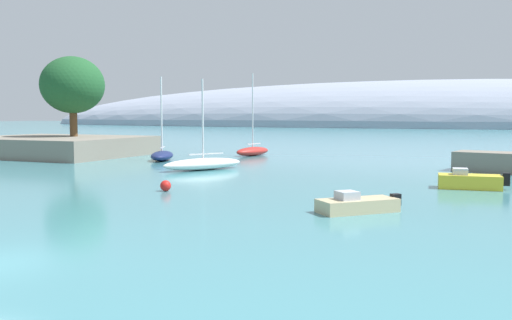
# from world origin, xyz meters

# --- Properties ---
(shore_outcrop) EXTENTS (18.80, 15.04, 2.12)m
(shore_outcrop) POSITION_xyz_m (-31.70, 36.37, 1.06)
(shore_outcrop) COLOR gray
(shore_outcrop) RESTS_ON ground
(tree_clump_shore) EXTENTS (7.28, 7.28, 9.24)m
(tree_clump_shore) POSITION_xyz_m (-30.49, 38.16, 8.05)
(tree_clump_shore) COLOR brown
(tree_clump_shore) RESTS_ON shore_outcrop
(distant_ridge) EXTENTS (345.41, 78.56, 36.02)m
(distant_ridge) POSITION_xyz_m (-16.58, 211.63, 0.00)
(distant_ridge) COLOR #8E99AD
(distant_ridge) RESTS_ON ground
(sailboat_red_near_shore) EXTENTS (2.99, 5.86, 9.31)m
(sailboat_red_near_shore) POSITION_xyz_m (-10.68, 44.88, 0.58)
(sailboat_red_near_shore) COLOR red
(sailboat_red_near_shore) RESTS_ON water
(sailboat_navy_mid_mooring) EXTENTS (4.13, 5.92, 8.47)m
(sailboat_navy_mid_mooring) POSITION_xyz_m (-16.53, 35.18, 0.56)
(sailboat_navy_mid_mooring) COLOR navy
(sailboat_navy_mid_mooring) RESTS_ON water
(sailboat_white_outer_mooring) EXTENTS (5.43, 7.49, 7.64)m
(sailboat_white_outer_mooring) POSITION_xyz_m (-8.09, 28.41, 0.54)
(sailboat_white_outer_mooring) COLOR white
(sailboat_white_outer_mooring) RESTS_ON water
(motorboat_sand_foreground) EXTENTS (3.84, 3.81, 1.04)m
(motorboat_sand_foreground) POSITION_xyz_m (8.45, 13.51, 0.37)
(motorboat_sand_foreground) COLOR #C6B284
(motorboat_sand_foreground) RESTS_ON water
(motorboat_yellow_outer) EXTENTS (4.30, 2.16, 1.28)m
(motorboat_yellow_outer) POSITION_xyz_m (13.08, 24.61, 0.48)
(motorboat_yellow_outer) COLOR yellow
(motorboat_yellow_outer) RESTS_ON water
(mooring_buoy_red) EXTENTS (0.67, 0.67, 0.67)m
(mooring_buoy_red) POSITION_xyz_m (-3.95, 16.08, 0.33)
(mooring_buoy_red) COLOR red
(mooring_buoy_red) RESTS_ON water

